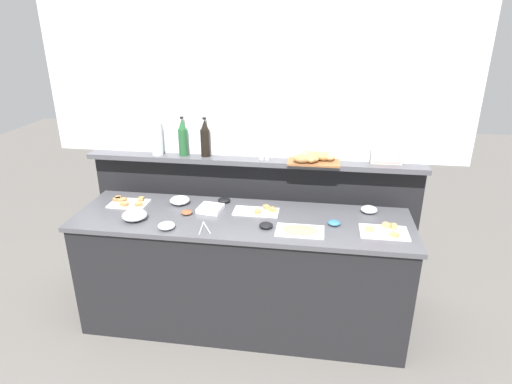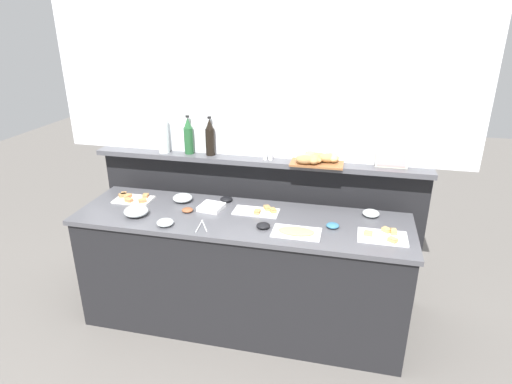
% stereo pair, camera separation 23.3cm
% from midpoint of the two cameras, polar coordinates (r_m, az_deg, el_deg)
% --- Properties ---
extents(ground_plane, '(12.00, 12.00, 0.00)m').
position_cam_midpoint_polar(ground_plane, '(4.12, 2.01, -11.47)').
color(ground_plane, slate).
extents(buffet_counter, '(2.45, 0.70, 0.92)m').
position_cam_midpoint_polar(buffet_counter, '(3.38, 0.10, -10.43)').
color(buffet_counter, black).
rests_on(buffet_counter, ground_plane).
extents(back_ledge_unit, '(2.72, 0.22, 1.23)m').
position_cam_midpoint_polar(back_ledge_unit, '(3.74, 1.92, -3.82)').
color(back_ledge_unit, black).
rests_on(back_ledge_unit, ground_plane).
extents(upper_wall_panel, '(3.32, 0.08, 1.37)m').
position_cam_midpoint_polar(upper_wall_panel, '(3.40, 2.29, 15.92)').
color(upper_wall_panel, white).
rests_on(upper_wall_panel, back_ledge_unit).
extents(sandwich_platter_side, '(0.29, 0.19, 0.04)m').
position_cam_midpoint_polar(sandwich_platter_side, '(3.55, -14.08, -0.87)').
color(sandwich_platter_side, white).
rests_on(sandwich_platter_side, buffet_counter).
extents(sandwich_platter_rear, '(0.34, 0.17, 0.04)m').
position_cam_midpoint_polar(sandwich_platter_rear, '(3.23, 2.39, -2.57)').
color(sandwich_platter_rear, silver).
rests_on(sandwich_platter_rear, buffet_counter).
extents(sandwich_platter_front, '(0.32, 0.21, 0.04)m').
position_cam_midpoint_polar(sandwich_platter_front, '(3.03, 18.50, -5.56)').
color(sandwich_platter_front, silver).
rests_on(sandwich_platter_front, buffet_counter).
extents(cold_cuts_platter, '(0.33, 0.19, 0.02)m').
position_cam_midpoint_polar(cold_cuts_platter, '(2.95, 7.60, -5.27)').
color(cold_cuts_platter, white).
rests_on(cold_cuts_platter, buffet_counter).
extents(glass_bowl_large, '(0.15, 0.15, 0.06)m').
position_cam_midpoint_polar(glass_bowl_large, '(3.44, -7.71, -0.84)').
color(glass_bowl_large, silver).
rests_on(glass_bowl_large, buffet_counter).
extents(glass_bowl_medium, '(0.12, 0.12, 0.05)m').
position_cam_midpoint_polar(glass_bowl_medium, '(3.07, -9.74, -4.04)').
color(glass_bowl_medium, silver).
rests_on(glass_bowl_medium, buffet_counter).
extents(glass_bowl_small, '(0.18, 0.18, 0.07)m').
position_cam_midpoint_polar(glass_bowl_small, '(3.26, -13.52, -2.55)').
color(glass_bowl_small, silver).
rests_on(glass_bowl_small, buffet_counter).
extents(glass_bowl_extra, '(0.12, 0.12, 0.05)m').
position_cam_midpoint_polar(glass_bowl_extra, '(3.30, 16.84, -2.76)').
color(glass_bowl_extra, silver).
rests_on(glass_bowl_extra, buffet_counter).
extents(condiment_bowl_teal, '(0.10, 0.10, 0.03)m').
position_cam_midpoint_polar(condiment_bowl_teal, '(3.00, 3.18, -4.47)').
color(condiment_bowl_teal, black).
rests_on(condiment_bowl_teal, buffet_counter).
extents(condiment_bowl_red, '(0.08, 0.08, 0.03)m').
position_cam_midpoint_polar(condiment_bowl_red, '(3.26, -6.96, -2.37)').
color(condiment_bowl_red, brown).
rests_on(condiment_bowl_red, buffet_counter).
extents(condiment_bowl_dark, '(0.10, 0.10, 0.03)m').
position_cam_midpoint_polar(condiment_bowl_dark, '(3.42, -1.98, -0.97)').
color(condiment_bowl_dark, black).
rests_on(condiment_bowl_dark, buffet_counter).
extents(condiment_bowl_cream, '(0.09, 0.09, 0.03)m').
position_cam_midpoint_polar(condiment_bowl_cream, '(3.07, 12.20, -4.36)').
color(condiment_bowl_cream, teal).
rests_on(condiment_bowl_cream, buffet_counter).
extents(serving_tongs, '(0.10, 0.19, 0.01)m').
position_cam_midpoint_polar(serving_tongs, '(3.03, -4.96, -4.48)').
color(serving_tongs, '#B7BABF').
rests_on(serving_tongs, buffet_counter).
extents(napkin_stack, '(0.19, 0.19, 0.03)m').
position_cam_midpoint_polar(napkin_stack, '(3.28, -3.87, -2.02)').
color(napkin_stack, white).
rests_on(napkin_stack, buffet_counter).
extents(wine_bottle_green, '(0.08, 0.08, 0.32)m').
position_cam_midpoint_polar(wine_bottle_green, '(3.58, -7.01, 7.22)').
color(wine_bottle_green, '#23562D').
rests_on(wine_bottle_green, back_ledge_unit).
extents(wine_bottle_dark, '(0.08, 0.08, 0.32)m').
position_cam_midpoint_polar(wine_bottle_dark, '(3.52, -4.17, 7.09)').
color(wine_bottle_dark, black).
rests_on(wine_bottle_dark, back_ledge_unit).
extents(salt_shaker, '(0.03, 0.03, 0.09)m').
position_cam_midpoint_polar(salt_shaker, '(3.42, 3.16, 4.94)').
color(salt_shaker, white).
rests_on(salt_shaker, back_ledge_unit).
extents(pepper_shaker, '(0.03, 0.03, 0.09)m').
position_cam_midpoint_polar(pepper_shaker, '(3.42, 3.88, 4.89)').
color(pepper_shaker, white).
rests_on(pepper_shaker, back_ledge_unit).
extents(bread_basket, '(0.40, 0.30, 0.08)m').
position_cam_midpoint_polar(bread_basket, '(3.38, 9.81, 4.33)').
color(bread_basket, brown).
rests_on(bread_basket, back_ledge_unit).
extents(framed_picture, '(0.24, 0.08, 0.28)m').
position_cam_midpoint_polar(framed_picture, '(3.41, 19.43, 5.33)').
color(framed_picture, '#B2AD9E').
rests_on(framed_picture, back_ledge_unit).
extents(water_carafe, '(0.09, 0.09, 0.28)m').
position_cam_midpoint_polar(water_carafe, '(3.64, -10.30, 7.20)').
color(water_carafe, silver).
rests_on(water_carafe, back_ledge_unit).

